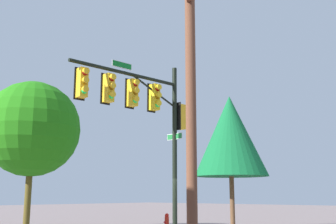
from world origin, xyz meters
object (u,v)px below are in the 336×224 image
at_px(utility_pole, 191,113).
at_px(tree_near, 230,136).
at_px(tree_mid, 32,129).
at_px(signal_pole_assembly, 144,109).
at_px(fire_hydrant, 167,221).

relative_size(utility_pole, tree_near, 0.97).
height_order(utility_pole, tree_near, tree_near).
height_order(utility_pole, tree_mid, tree_mid).
bearing_deg(signal_pole_assembly, fire_hydrant, -145.71).
bearing_deg(tree_near, utility_pole, 29.40).
bearing_deg(fire_hydrant, tree_near, 117.16).
height_order(signal_pole_assembly, tree_mid, tree_mid).
bearing_deg(utility_pole, tree_mid, -105.68).
relative_size(tree_near, tree_mid, 0.95).
bearing_deg(fire_hydrant, utility_pole, 44.14).
bearing_deg(fire_hydrant, signal_pole_assembly, 34.29).
distance_m(signal_pole_assembly, tree_near, 7.61).
height_order(fire_hydrant, tree_near, tree_near).
bearing_deg(utility_pole, signal_pole_assembly, -126.20).
xyz_separation_m(tree_near, tree_mid, (8.07, -6.81, 0.14)).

